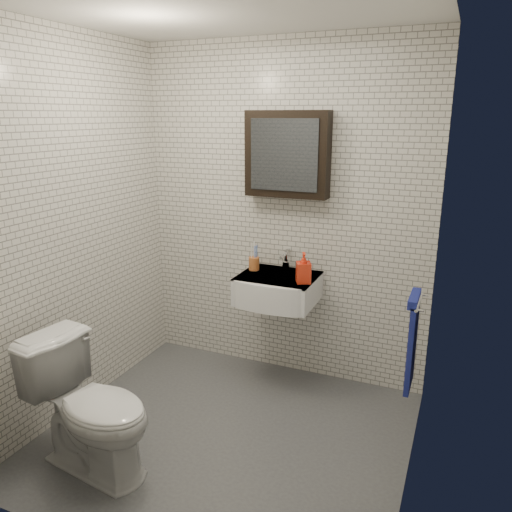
% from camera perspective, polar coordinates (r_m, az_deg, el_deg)
% --- Properties ---
extents(ground, '(2.20, 2.00, 0.01)m').
position_cam_1_polar(ground, '(3.37, -3.43, -19.80)').
color(ground, '#484A4F').
rests_on(ground, ground).
extents(room_shell, '(2.22, 2.02, 2.51)m').
position_cam_1_polar(room_shell, '(2.79, -3.92, 5.41)').
color(room_shell, silver).
rests_on(room_shell, ground).
extents(washbasin, '(0.55, 0.50, 0.20)m').
position_cam_1_polar(washbasin, '(3.60, 2.31, -3.83)').
color(washbasin, white).
rests_on(washbasin, room_shell).
extents(faucet, '(0.06, 0.20, 0.15)m').
position_cam_1_polar(faucet, '(3.73, 3.41, -0.55)').
color(faucet, silver).
rests_on(faucet, washbasin).
extents(mirror_cabinet, '(0.60, 0.15, 0.60)m').
position_cam_1_polar(mirror_cabinet, '(3.58, 3.60, 11.51)').
color(mirror_cabinet, black).
rests_on(mirror_cabinet, room_shell).
extents(towel_rail, '(0.09, 0.30, 0.58)m').
position_cam_1_polar(towel_rail, '(3.06, 17.46, -8.92)').
color(towel_rail, silver).
rests_on(towel_rail, room_shell).
extents(toothbrush_cup, '(0.10, 0.10, 0.22)m').
position_cam_1_polar(toothbrush_cup, '(3.72, -0.23, -0.78)').
color(toothbrush_cup, '#B8622E').
rests_on(toothbrush_cup, washbasin).
extents(soap_bottle, '(0.13, 0.13, 0.21)m').
position_cam_1_polar(soap_bottle, '(3.44, 5.46, -1.34)').
color(soap_bottle, orange).
rests_on(soap_bottle, washbasin).
extents(toilet, '(0.82, 0.54, 0.78)m').
position_cam_1_polar(toilet, '(3.06, -18.25, -16.12)').
color(toilet, white).
rests_on(toilet, ground).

